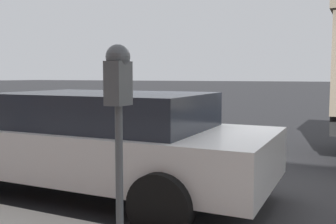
% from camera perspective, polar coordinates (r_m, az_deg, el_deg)
% --- Properties ---
extents(ground_plane, '(220.00, 220.00, 0.00)m').
position_cam_1_polar(ground_plane, '(5.53, 8.70, -10.79)').
color(ground_plane, '#2B2B2D').
extents(parking_meter, '(0.21, 0.19, 1.60)m').
position_cam_1_polar(parking_meter, '(3.05, -7.21, 2.69)').
color(parking_meter, '#4C5156').
rests_on(parking_meter, sidewalk).
extents(car_white, '(2.10, 4.53, 1.31)m').
position_cam_1_polar(car_white, '(5.10, -10.24, -3.94)').
color(car_white, silver).
rests_on(car_white, ground_plane).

